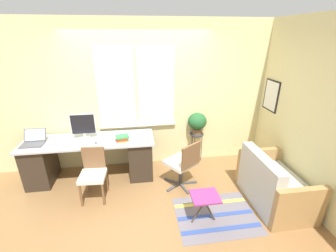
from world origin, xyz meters
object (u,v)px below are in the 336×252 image
at_px(folding_stool, 205,198).
at_px(couch_loveseat, 272,186).
at_px(book_stack, 122,138).
at_px(office_chair_swivel, 183,163).
at_px(mouse, 96,142).
at_px(monitor, 83,126).
at_px(desk_chair_wooden, 93,172).
at_px(keyboard, 80,144).
at_px(plant_stand, 196,137).
at_px(laptop, 33,141).
at_px(potted_plant, 197,122).

bearing_deg(folding_stool, couch_loveseat, 12.24).
height_order(couch_loveseat, folding_stool, couch_loveseat).
bearing_deg(book_stack, office_chair_swivel, -20.87).
bearing_deg(mouse, monitor, 133.88).
height_order(mouse, desk_chair_wooden, desk_chair_wooden).
relative_size(keyboard, book_stack, 1.48).
xyz_separation_m(mouse, desk_chair_wooden, (-0.02, -0.39, -0.33)).
distance_m(desk_chair_wooden, couch_loveseat, 2.76).
bearing_deg(mouse, plant_stand, 13.31).
height_order(laptop, folding_stool, laptop).
distance_m(laptop, keyboard, 0.78).
relative_size(laptop, book_stack, 1.44).
distance_m(monitor, couch_loveseat, 3.19).
xyz_separation_m(book_stack, plant_stand, (1.41, 0.41, -0.26)).
bearing_deg(plant_stand, keyboard, -167.48).
height_order(monitor, couch_loveseat, monitor).
distance_m(keyboard, plant_stand, 2.15).
bearing_deg(office_chair_swivel, desk_chair_wooden, -33.36).
bearing_deg(desk_chair_wooden, plant_stand, 27.38).
relative_size(monitor, desk_chair_wooden, 0.54).
xyz_separation_m(keyboard, potted_plant, (2.09, 0.46, 0.10)).
xyz_separation_m(monitor, keyboard, (-0.03, -0.26, -0.23)).
distance_m(monitor, folding_stool, 2.31).
relative_size(laptop, desk_chair_wooden, 0.42).
distance_m(book_stack, potted_plant, 1.47).
xyz_separation_m(desk_chair_wooden, couch_loveseat, (2.71, -0.52, -0.16)).
distance_m(monitor, mouse, 0.38).
distance_m(mouse, plant_stand, 1.90).
height_order(office_chair_swivel, plant_stand, office_chair_swivel).
bearing_deg(couch_loveseat, book_stack, 67.43).
height_order(book_stack, plant_stand, book_stack).
bearing_deg(mouse, folding_stool, -37.00).
bearing_deg(potted_plant, laptop, -173.87).
distance_m(mouse, book_stack, 0.43).
relative_size(laptop, couch_loveseat, 0.30).
bearing_deg(book_stack, potted_plant, 16.05).
relative_size(mouse, plant_stand, 0.12).
distance_m(keyboard, desk_chair_wooden, 0.53).
height_order(monitor, keyboard, monitor).
xyz_separation_m(office_chair_swivel, potted_plant, (0.43, 0.78, 0.40)).
distance_m(mouse, couch_loveseat, 2.88).
bearing_deg(laptop, office_chair_swivel, -11.07).
height_order(monitor, folding_stool, monitor).
relative_size(desk_chair_wooden, plant_stand, 1.33).
relative_size(couch_loveseat, folding_stool, 2.60).
relative_size(mouse, folding_stool, 0.17).
height_order(mouse, plant_stand, mouse).
distance_m(desk_chair_wooden, folding_stool, 1.74).
bearing_deg(couch_loveseat, mouse, 71.30).
bearing_deg(mouse, keyboard, -173.39).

